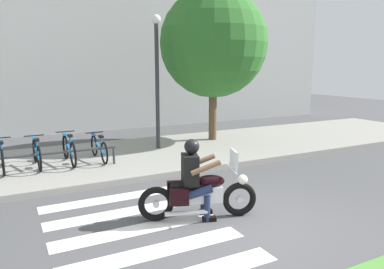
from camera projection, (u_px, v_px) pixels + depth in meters
name	position (u px, v px, depth m)	size (l,w,h in m)	color
ground_plane	(241.00, 230.00, 5.94)	(48.00, 48.00, 0.00)	#4C4C4F
sidewalk	(135.00, 156.00, 10.58)	(24.00, 4.40, 0.15)	gray
crosswalk_stripe_2	(157.00, 251.00, 5.27)	(2.80, 0.40, 0.01)	white
crosswalk_stripe_3	(138.00, 229.00, 5.96)	(2.80, 0.40, 0.01)	white
crosswalk_stripe_4	(124.00, 212.00, 6.66)	(2.80, 0.40, 0.01)	white
crosswalk_stripe_5	(112.00, 199.00, 7.36)	(2.80, 0.40, 0.01)	white
motorcycle	(199.00, 194.00, 6.34)	(2.03, 0.91, 1.21)	black
rider	(195.00, 174.00, 6.27)	(0.73, 0.67, 1.43)	black
bicycle_0	(2.00, 157.00, 8.72)	(0.48, 1.62, 0.78)	black
bicycle_1	(37.00, 154.00, 9.07)	(0.48, 1.60, 0.77)	black
bicycle_2	(69.00, 150.00, 9.41)	(0.48, 1.70, 0.80)	black
bicycle_3	(99.00, 148.00, 9.77)	(0.48, 1.63, 0.72)	black
bike_rack	(56.00, 154.00, 8.75)	(2.91, 0.07, 0.49)	#333338
street_lamp	(157.00, 71.00, 10.88)	(0.28, 0.28, 4.14)	#2D2D33
tree_near_rack	(213.00, 44.00, 12.06)	(3.59, 3.59, 5.19)	brown
building_backdrop	(86.00, 10.00, 14.67)	(24.00, 1.20, 9.81)	#A8A8A8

